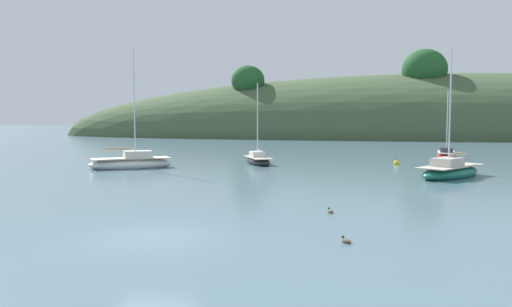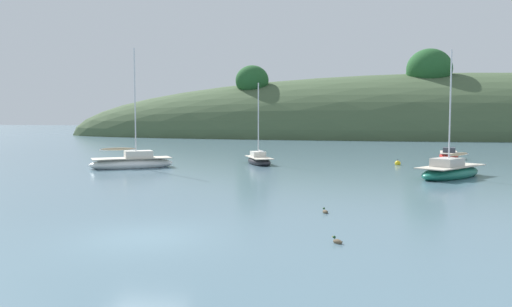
{
  "view_description": "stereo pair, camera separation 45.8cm",
  "coord_description": "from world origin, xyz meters",
  "px_view_note": "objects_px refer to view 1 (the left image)",
  "views": [
    {
      "loc": [
        5.69,
        -14.7,
        3.74
      ],
      "look_at": [
        0.0,
        20.0,
        1.2
      ],
      "focal_mm": 35.57,
      "sensor_mm": 36.0,
      "label": 1
    },
    {
      "loc": [
        6.14,
        -14.62,
        3.74
      ],
      "look_at": [
        0.0,
        20.0,
        1.2
      ],
      "focal_mm": 35.57,
      "sensor_mm": 36.0,
      "label": 2
    }
  ],
  "objects_px": {
    "sailboat_grey_yawl": "(446,155)",
    "duck_lone_left": "(330,211)",
    "sailboat_orange_cutter": "(258,160)",
    "sailboat_white_near": "(450,171)",
    "sailboat_red_portside": "(132,163)",
    "mooring_buoy_inner": "(396,163)",
    "duck_trailing": "(346,241)"
  },
  "relations": [
    {
      "from": "sailboat_grey_yawl",
      "to": "duck_lone_left",
      "type": "relative_size",
      "value": 15.21
    },
    {
      "from": "sailboat_orange_cutter",
      "to": "sailboat_white_near",
      "type": "distance_m",
      "value": 14.94
    },
    {
      "from": "sailboat_red_portside",
      "to": "mooring_buoy_inner",
      "type": "relative_size",
      "value": 16.62
    },
    {
      "from": "sailboat_white_near",
      "to": "duck_lone_left",
      "type": "distance_m",
      "value": 14.84
    },
    {
      "from": "sailboat_red_portside",
      "to": "duck_trailing",
      "type": "height_order",
      "value": "sailboat_red_portside"
    },
    {
      "from": "sailboat_red_portside",
      "to": "mooring_buoy_inner",
      "type": "xyz_separation_m",
      "value": [
        19.49,
        5.69,
        -0.26
      ]
    },
    {
      "from": "mooring_buoy_inner",
      "to": "duck_trailing",
      "type": "distance_m",
      "value": 26.05
    },
    {
      "from": "sailboat_orange_cutter",
      "to": "sailboat_red_portside",
      "type": "bearing_deg",
      "value": -151.57
    },
    {
      "from": "sailboat_orange_cutter",
      "to": "sailboat_grey_yawl",
      "type": "xyz_separation_m",
      "value": [
        15.97,
        8.16,
        0.0
      ]
    },
    {
      "from": "sailboat_red_portside",
      "to": "sailboat_grey_yawl",
      "type": "distance_m",
      "value": 27.78
    },
    {
      "from": "sailboat_orange_cutter",
      "to": "mooring_buoy_inner",
      "type": "height_order",
      "value": "sailboat_orange_cutter"
    },
    {
      "from": "duck_lone_left",
      "to": "sailboat_grey_yawl",
      "type": "bearing_deg",
      "value": 70.59
    },
    {
      "from": "duck_lone_left",
      "to": "duck_trailing",
      "type": "bearing_deg",
      "value": -83.42
    },
    {
      "from": "sailboat_grey_yawl",
      "to": "duck_trailing",
      "type": "distance_m",
      "value": 34.18
    },
    {
      "from": "sailboat_grey_yawl",
      "to": "sailboat_red_portside",
      "type": "bearing_deg",
      "value": -152.46
    },
    {
      "from": "mooring_buoy_inner",
      "to": "duck_trailing",
      "type": "height_order",
      "value": "mooring_buoy_inner"
    },
    {
      "from": "sailboat_red_portside",
      "to": "duck_trailing",
      "type": "relative_size",
      "value": 24.11
    },
    {
      "from": "sailboat_red_portside",
      "to": "duck_trailing",
      "type": "xyz_separation_m",
      "value": [
        15.26,
        -20.02,
        -0.33
      ]
    },
    {
      "from": "sailboat_orange_cutter",
      "to": "sailboat_white_near",
      "type": "xyz_separation_m",
      "value": [
        13.21,
        -6.98,
        0.07
      ]
    },
    {
      "from": "sailboat_red_portside",
      "to": "sailboat_orange_cutter",
      "type": "relative_size",
      "value": 1.36
    },
    {
      "from": "sailboat_white_near",
      "to": "duck_lone_left",
      "type": "bearing_deg",
      "value": -118.79
    },
    {
      "from": "duck_trailing",
      "to": "mooring_buoy_inner",
      "type": "bearing_deg",
      "value": 80.66
    },
    {
      "from": "sailboat_red_portside",
      "to": "mooring_buoy_inner",
      "type": "height_order",
      "value": "sailboat_red_portside"
    },
    {
      "from": "sailboat_white_near",
      "to": "mooring_buoy_inner",
      "type": "bearing_deg",
      "value": 106.57
    },
    {
      "from": "sailboat_white_near",
      "to": "duck_lone_left",
      "type": "relative_size",
      "value": 19.55
    },
    {
      "from": "mooring_buoy_inner",
      "to": "duck_lone_left",
      "type": "xyz_separation_m",
      "value": [
        -4.77,
        -20.99,
        -0.07
      ]
    },
    {
      "from": "sailboat_orange_cutter",
      "to": "sailboat_white_near",
      "type": "relative_size",
      "value": 0.82
    },
    {
      "from": "sailboat_white_near",
      "to": "duck_trailing",
      "type": "distance_m",
      "value": 18.92
    },
    {
      "from": "sailboat_white_near",
      "to": "sailboat_grey_yawl",
      "type": "bearing_deg",
      "value": 79.64
    },
    {
      "from": "sailboat_orange_cutter",
      "to": "duck_trailing",
      "type": "distance_m",
      "value": 25.58
    },
    {
      "from": "sailboat_red_portside",
      "to": "sailboat_grey_yawl",
      "type": "height_order",
      "value": "sailboat_red_portside"
    },
    {
      "from": "sailboat_grey_yawl",
      "to": "sailboat_white_near",
      "type": "relative_size",
      "value": 0.78
    }
  ]
}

